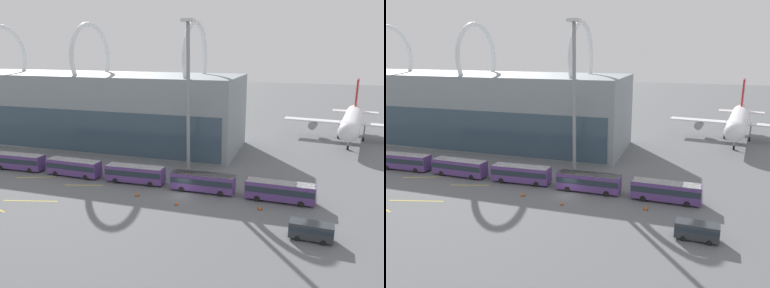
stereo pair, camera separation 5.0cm
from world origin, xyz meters
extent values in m
plane|color=slate|center=(0.00, 0.00, 0.00)|extent=(440.00, 440.00, 0.00)
cube|color=gray|center=(-60.95, 28.33, 8.89)|extent=(129.98, 22.31, 17.78)
torus|color=white|center=(-60.95, 28.33, 21.49)|extent=(1.10, 17.60, 17.60)
torus|color=white|center=(-33.58, 28.33, 21.49)|extent=(1.10, 17.60, 17.60)
torus|color=white|center=(-6.20, 28.33, 21.49)|extent=(1.10, 17.60, 17.60)
cylinder|color=white|center=(-23.05, 38.07, 4.95)|extent=(7.32, 30.15, 4.55)
sphere|color=white|center=(-24.44, 23.21, 4.95)|extent=(4.46, 4.46, 4.46)
cone|color=white|center=(-21.66, 52.93, 4.95)|extent=(4.92, 6.93, 4.32)
cube|color=white|center=(-22.88, 39.88, 4.16)|extent=(37.47, 7.09, 0.35)
cylinder|color=gray|center=(-12.48, 38.90, 2.70)|extent=(2.72, 3.65, 2.41)
cylinder|color=gray|center=(-33.28, 40.86, 2.70)|extent=(2.72, 3.65, 2.41)
cube|color=red|center=(-21.72, 52.20, 9.25)|extent=(0.87, 5.07, 7.23)
cube|color=white|center=(-21.72, 52.20, 5.41)|extent=(12.08, 4.29, 0.28)
cylinder|color=gray|center=(-23.98, 28.10, 2.52)|extent=(0.36, 0.36, 3.95)
cylinder|color=black|center=(-23.98, 28.10, 0.55)|extent=(0.55, 1.14, 1.10)
cylinder|color=gray|center=(-19.93, 39.60, 2.52)|extent=(0.36, 0.36, 3.95)
cylinder|color=black|center=(-19.93, 39.60, 0.55)|extent=(0.55, 1.14, 1.10)
cylinder|color=gray|center=(-25.82, 40.16, 2.52)|extent=(0.36, 0.36, 3.95)
cylinder|color=black|center=(-25.82, 40.16, 0.55)|extent=(0.55, 1.14, 1.10)
cylinder|color=white|center=(30.62, 48.97, 5.39)|extent=(8.95, 29.48, 4.82)
sphere|color=white|center=(28.53, 34.57, 5.39)|extent=(4.72, 4.72, 4.72)
cone|color=white|center=(32.71, 63.36, 5.39)|extent=(5.45, 6.98, 4.58)
cube|color=white|center=(30.88, 50.72, 4.55)|extent=(35.96, 8.59, 0.35)
cylinder|color=gray|center=(20.95, 52.16, 3.21)|extent=(2.68, 3.99, 2.17)
cube|color=red|center=(32.61, 62.66, 10.75)|extent=(1.33, 6.48, 9.27)
cube|color=white|center=(32.61, 62.66, 5.88)|extent=(12.86, 4.97, 0.28)
cylinder|color=gray|center=(29.22, 39.31, 2.73)|extent=(0.36, 0.36, 4.36)
cylinder|color=black|center=(29.22, 39.31, 0.55)|extent=(0.60, 1.15, 1.10)
cylinder|color=gray|center=(33.98, 50.27, 2.73)|extent=(0.36, 0.36, 4.36)
cylinder|color=black|center=(33.98, 50.27, 0.55)|extent=(0.60, 1.15, 1.10)
cylinder|color=gray|center=(27.77, 51.17, 2.73)|extent=(0.36, 0.36, 4.36)
cylinder|color=black|center=(27.77, 51.17, 0.55)|extent=(0.60, 1.15, 1.10)
cube|color=#56387A|center=(-36.01, 2.99, 1.79)|extent=(11.08, 3.05, 2.84)
cube|color=#232D38|center=(-36.01, 2.99, 2.08)|extent=(10.86, 3.07, 0.99)
cube|color=silver|center=(-36.01, 2.99, 3.15)|extent=(10.75, 2.96, 0.12)
cylinder|color=black|center=(-32.64, 4.36, 0.50)|extent=(1.01, 0.33, 1.00)
cylinder|color=black|center=(-32.56, 1.84, 0.50)|extent=(1.01, 0.33, 1.00)
cylinder|color=black|center=(-39.46, 4.15, 0.50)|extent=(1.01, 0.33, 1.00)
cylinder|color=black|center=(-39.38, 1.63, 0.50)|extent=(1.01, 0.33, 1.00)
cube|color=#56387A|center=(-23.03, 2.94, 1.79)|extent=(11.10, 3.13, 2.84)
cube|color=#232D38|center=(-23.03, 2.94, 2.08)|extent=(10.88, 3.15, 0.99)
cube|color=silver|center=(-23.03, 2.94, 3.15)|extent=(10.77, 3.03, 0.12)
cylinder|color=black|center=(-19.58, 4.07, 0.50)|extent=(1.01, 0.34, 1.00)
cylinder|color=black|center=(-19.67, 1.55, 0.50)|extent=(1.01, 0.34, 1.00)
cylinder|color=black|center=(-26.40, 4.32, 0.50)|extent=(1.01, 0.34, 1.00)
cylinder|color=black|center=(-26.49, 1.81, 0.50)|extent=(1.01, 0.34, 1.00)
cube|color=#56387A|center=(-10.06, 2.95, 1.79)|extent=(11.08, 3.03, 2.84)
cube|color=#232D38|center=(-10.06, 2.95, 2.08)|extent=(10.86, 3.05, 0.99)
cube|color=silver|center=(-10.06, 2.95, 3.15)|extent=(10.75, 2.94, 0.12)
cylinder|color=black|center=(-6.68, 4.30, 0.50)|extent=(1.01, 0.33, 1.00)
cylinder|color=black|center=(-6.61, 1.79, 0.50)|extent=(1.01, 0.33, 1.00)
cylinder|color=black|center=(-13.50, 4.11, 0.50)|extent=(1.01, 0.33, 1.00)
cylinder|color=black|center=(-13.43, 1.59, 0.50)|extent=(1.01, 0.33, 1.00)
cube|color=#56387A|center=(2.92, 2.42, 1.79)|extent=(11.01, 2.75, 2.84)
cube|color=#232D38|center=(2.92, 2.42, 2.08)|extent=(10.79, 2.78, 0.99)
cube|color=silver|center=(2.92, 2.42, 3.15)|extent=(10.68, 2.66, 0.12)
cylinder|color=black|center=(6.34, 3.67, 0.50)|extent=(1.00, 0.30, 1.00)
cylinder|color=black|center=(6.33, 1.15, 0.50)|extent=(1.00, 0.30, 1.00)
cylinder|color=black|center=(-0.49, 3.69, 0.50)|extent=(1.00, 0.30, 1.00)
cylinder|color=black|center=(-0.49, 1.17, 0.50)|extent=(1.00, 0.30, 1.00)
cube|color=#56387A|center=(15.90, 2.04, 1.79)|extent=(11.09, 3.09, 2.84)
cube|color=#232D38|center=(15.90, 2.04, 2.08)|extent=(10.87, 3.12, 0.99)
cube|color=silver|center=(15.90, 2.04, 3.15)|extent=(10.76, 3.00, 0.12)
cylinder|color=black|center=(19.35, 3.18, 0.50)|extent=(1.01, 0.33, 1.00)
cylinder|color=black|center=(19.27, 0.66, 0.50)|extent=(1.01, 0.33, 1.00)
cylinder|color=black|center=(12.53, 3.41, 0.50)|extent=(1.01, 0.33, 1.00)
cylinder|color=black|center=(12.45, 0.90, 0.50)|extent=(1.01, 0.33, 1.00)
cube|color=#2D3338|center=(20.78, -9.49, 1.30)|extent=(5.64, 2.44, 2.01)
cube|color=#232D38|center=(20.78, -9.49, 1.63)|extent=(5.48, 2.45, 0.60)
cylinder|color=black|center=(22.44, -8.57, 0.35)|extent=(0.71, 0.26, 0.70)
cylinder|color=black|center=(22.32, -10.58, 0.35)|extent=(0.71, 0.26, 0.70)
cylinder|color=black|center=(19.23, -8.39, 0.35)|extent=(0.71, 0.26, 0.70)
cylinder|color=black|center=(19.12, -10.41, 0.35)|extent=(0.71, 0.26, 0.70)
cylinder|color=gray|center=(-3.28, 13.68, 14.42)|extent=(0.70, 0.70, 28.84)
cube|color=silver|center=(-3.28, 13.68, 29.07)|extent=(2.28, 2.28, 0.57)
cube|color=yellow|center=(-29.50, 0.01, 0.00)|extent=(7.00, 2.87, 0.01)
cube|color=yellow|center=(-22.63, -9.83, 0.00)|extent=(8.74, 2.52, 0.01)
cube|color=yellow|center=(-18.40, -1.00, 0.00)|extent=(6.69, 2.14, 0.01)
cube|color=black|center=(-7.02, -2.77, 0.01)|extent=(0.64, 0.64, 0.02)
cone|color=#EA5914|center=(-7.02, -2.77, 0.42)|extent=(0.47, 0.47, 0.79)
cube|color=black|center=(13.33, -2.13, 0.01)|extent=(0.64, 0.64, 0.02)
cone|color=#EA5914|center=(13.33, -2.13, 0.41)|extent=(0.48, 0.48, 0.76)
cube|color=black|center=(0.49, -4.30, 0.01)|extent=(0.53, 0.53, 0.02)
cone|color=#EA5914|center=(0.49, -4.30, 0.33)|extent=(0.39, 0.39, 0.62)
camera|label=1|loc=(19.20, -55.83, 23.96)|focal=35.00mm
camera|label=2|loc=(19.24, -55.82, 23.96)|focal=35.00mm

